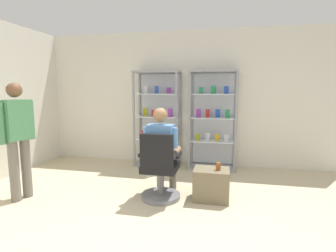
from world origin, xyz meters
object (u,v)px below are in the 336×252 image
(display_cabinet_right, at_px, (213,119))
(tea_glass, at_px, (218,166))
(display_cabinet_left, at_px, (158,118))
(storage_crate, at_px, (211,184))
(standing_customer, at_px, (18,134))
(seated_shopkeeper, at_px, (162,148))
(office_chair, at_px, (160,173))

(display_cabinet_right, height_order, tea_glass, display_cabinet_right)
(display_cabinet_left, relative_size, display_cabinet_right, 1.00)
(storage_crate, bearing_deg, display_cabinet_right, 92.54)
(display_cabinet_right, bearing_deg, standing_customer, -140.43)
(standing_customer, bearing_deg, display_cabinet_right, 39.57)
(display_cabinet_left, distance_m, tea_glass, 2.09)
(display_cabinet_left, distance_m, standing_customer, 2.56)
(display_cabinet_right, height_order, storage_crate, display_cabinet_right)
(seated_shopkeeper, relative_size, standing_customer, 0.79)
(display_cabinet_left, height_order, tea_glass, display_cabinet_left)
(display_cabinet_right, height_order, standing_customer, display_cabinet_right)
(office_chair, xyz_separation_m, seated_shopkeeper, (-0.00, 0.16, 0.32))
(storage_crate, bearing_deg, seated_shopkeeper, 179.93)
(display_cabinet_left, height_order, seated_shopkeeper, display_cabinet_left)
(display_cabinet_right, height_order, seated_shopkeeper, display_cabinet_right)
(display_cabinet_right, distance_m, seated_shopkeeper, 1.71)
(display_cabinet_left, xyz_separation_m, display_cabinet_right, (1.10, -0.00, 0.00))
(office_chair, relative_size, tea_glass, 9.05)
(display_cabinet_left, xyz_separation_m, office_chair, (0.46, -1.74, -0.57))
(seated_shopkeeper, bearing_deg, standing_customer, -164.33)
(tea_glass, relative_size, standing_customer, 0.07)
(office_chair, bearing_deg, display_cabinet_left, 104.97)
(seated_shopkeeper, bearing_deg, display_cabinet_right, 67.96)
(office_chair, distance_m, seated_shopkeeper, 0.36)
(storage_crate, distance_m, standing_customer, 2.77)
(display_cabinet_left, distance_m, seated_shopkeeper, 1.66)
(storage_crate, bearing_deg, office_chair, -167.04)
(standing_customer, bearing_deg, display_cabinet_left, 55.45)
(display_cabinet_left, height_order, office_chair, display_cabinet_left)
(seated_shopkeeper, height_order, standing_customer, standing_customer)
(office_chair, xyz_separation_m, tea_glass, (0.80, 0.14, 0.10))
(display_cabinet_left, height_order, display_cabinet_right, same)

